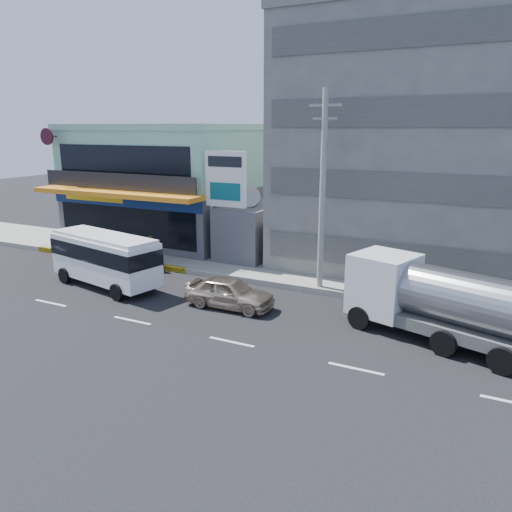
{
  "coord_description": "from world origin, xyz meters",
  "views": [
    {
      "loc": [
        14.02,
        -15.79,
        8.22
      ],
      "look_at": [
        3.6,
        4.93,
        2.2
      ],
      "focal_mm": 35.0,
      "sensor_mm": 36.0,
      "label": 1
    }
  ],
  "objects": [
    {
      "name": "shop_building",
      "position": [
        -8.0,
        13.95,
        4.0
      ],
      "size": [
        12.4,
        11.7,
        8.0
      ],
      "color": "#47464B",
      "rests_on": "ground"
    },
    {
      "name": "ground",
      "position": [
        0.0,
        0.0,
        0.0
      ],
      "size": [
        120.0,
        120.0,
        0.0
      ],
      "primitive_type": "plane",
      "color": "black",
      "rests_on": "ground"
    },
    {
      "name": "billboard",
      "position": [
        -0.5,
        9.2,
        4.93
      ],
      "size": [
        2.6,
        0.18,
        6.9
      ],
      "color": "gray",
      "rests_on": "ground"
    },
    {
      "name": "minibus",
      "position": [
        -4.39,
        3.2,
        1.68
      ],
      "size": [
        7.01,
        3.44,
        2.81
      ],
      "color": "white",
      "rests_on": "ground"
    },
    {
      "name": "tanker_truck",
      "position": [
        12.13,
        3.8,
        1.66
      ],
      "size": [
        8.16,
        4.51,
        3.09
      ],
      "color": "silver",
      "rests_on": "ground"
    },
    {
      "name": "sidewalk",
      "position": [
        5.0,
        9.5,
        0.15
      ],
      "size": [
        70.0,
        5.0,
        0.3
      ],
      "primitive_type": "cube",
      "color": "gray",
      "rests_on": "ground"
    },
    {
      "name": "sedan",
      "position": [
        3.0,
        3.37,
        0.73
      ],
      "size": [
        4.29,
        1.79,
        1.45
      ],
      "primitive_type": "imported",
      "rotation": [
        0.0,
        0.0,
        1.59
      ],
      "color": "#C8B299",
      "rests_on": "ground"
    },
    {
      "name": "motorcycle_rider",
      "position": [
        -4.16,
        6.8,
        0.68
      ],
      "size": [
        1.64,
        0.67,
        2.06
      ],
      "color": "maroon",
      "rests_on": "ground"
    },
    {
      "name": "gap_structure",
      "position": [
        0.0,
        12.0,
        1.75
      ],
      "size": [
        3.0,
        6.0,
        3.5
      ],
      "primitive_type": "cube",
      "color": "#47464B",
      "rests_on": "ground"
    },
    {
      "name": "utility_pole_near",
      "position": [
        6.0,
        7.4,
        5.15
      ],
      "size": [
        1.6,
        0.3,
        10.0
      ],
      "color": "#999993",
      "rests_on": "ground"
    },
    {
      "name": "concrete_building",
      "position": [
        10.0,
        15.0,
        7.0
      ],
      "size": [
        16.0,
        12.0,
        14.0
      ],
      "primitive_type": "cube",
      "color": "gray",
      "rests_on": "ground"
    },
    {
      "name": "satellite_dish",
      "position": [
        0.0,
        11.0,
        3.58
      ],
      "size": [
        1.5,
        1.5,
        0.15
      ],
      "primitive_type": "cylinder",
      "color": "slate",
      "rests_on": "gap_structure"
    }
  ]
}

